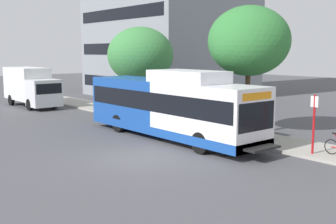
{
  "coord_description": "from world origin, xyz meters",
  "views": [
    {
      "loc": [
        -10.19,
        -14.35,
        4.56
      ],
      "look_at": [
        2.91,
        1.52,
        1.6
      ],
      "focal_mm": 44.71,
      "sensor_mm": 36.0,
      "label": 1
    }
  ],
  "objects_px": {
    "street_tree_mid_block": "(140,55)",
    "box_truck_background": "(31,86)",
    "transit_bus": "(170,107)",
    "bus_stop_sign_pole": "(314,120)",
    "street_tree_near_stop": "(249,41)"
  },
  "relations": [
    {
      "from": "bus_stop_sign_pole",
      "to": "street_tree_mid_block",
      "type": "bearing_deg",
      "value": 83.77
    },
    {
      "from": "bus_stop_sign_pole",
      "to": "box_truck_background",
      "type": "xyz_separation_m",
      "value": [
        -2.91,
        24.48,
        0.09
      ]
    },
    {
      "from": "box_truck_background",
      "to": "street_tree_mid_block",
      "type": "bearing_deg",
      "value": -64.06
    },
    {
      "from": "bus_stop_sign_pole",
      "to": "street_tree_near_stop",
      "type": "distance_m",
      "value": 6.4
    },
    {
      "from": "street_tree_mid_block",
      "to": "box_truck_background",
      "type": "bearing_deg",
      "value": 115.94
    },
    {
      "from": "street_tree_mid_block",
      "to": "box_truck_background",
      "type": "height_order",
      "value": "street_tree_mid_block"
    },
    {
      "from": "street_tree_mid_block",
      "to": "bus_stop_sign_pole",
      "type": "bearing_deg",
      "value": -96.23
    },
    {
      "from": "transit_bus",
      "to": "bus_stop_sign_pole",
      "type": "bearing_deg",
      "value": -72.03
    },
    {
      "from": "street_tree_mid_block",
      "to": "transit_bus",
      "type": "bearing_deg",
      "value": -115.91
    },
    {
      "from": "street_tree_mid_block",
      "to": "box_truck_background",
      "type": "distance_m",
      "value": 10.74
    },
    {
      "from": "transit_bus",
      "to": "street_tree_mid_block",
      "type": "height_order",
      "value": "street_tree_mid_block"
    },
    {
      "from": "transit_bus",
      "to": "street_tree_near_stop",
      "type": "bearing_deg",
      "value": -25.93
    },
    {
      "from": "transit_bus",
      "to": "street_tree_mid_block",
      "type": "distance_m",
      "value": 9.36
    },
    {
      "from": "transit_bus",
      "to": "bus_stop_sign_pole",
      "type": "relative_size",
      "value": 4.71
    },
    {
      "from": "bus_stop_sign_pole",
      "to": "street_tree_near_stop",
      "type": "relative_size",
      "value": 0.38
    }
  ]
}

